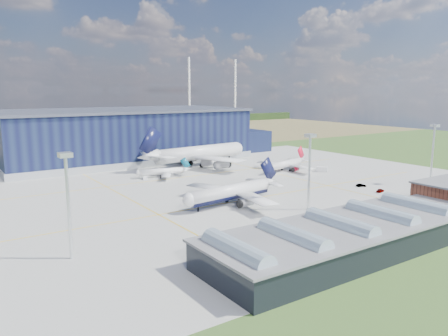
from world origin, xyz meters
TOP-DOWN VIEW (x-y plane):
  - ground at (0.00, 0.00)m, footprint 600.00×600.00m
  - apron at (0.00, 10.00)m, footprint 220.00×160.00m
  - farmland at (0.00, 220.00)m, footprint 600.00×220.00m
  - treeline at (0.00, 300.00)m, footprint 600.00×8.00m
  - hangar at (2.81, 94.80)m, footprint 145.00×62.00m
  - glass_concourse at (-6.45, -60.00)m, footprint 78.00×23.00m
  - light_mast_west at (-60.00, -30.00)m, footprint 2.60×2.60m
  - light_mast_center at (10.00, -30.00)m, footprint 2.60×2.60m
  - light_mast_east at (75.00, -30.00)m, footprint 2.60×2.60m
  - airliner_navy at (-6.36, -12.00)m, footprint 44.60×43.85m
  - airliner_red at (46.90, 21.75)m, footprint 36.85×36.39m
  - airliner_widebody at (22.39, 55.00)m, footprint 66.45×65.30m
  - airliner_regional at (-4.87, 40.00)m, footprint 28.28×27.91m
  - gse_tug_a at (-0.41, -39.46)m, footprint 3.44×4.22m
  - gse_van_a at (-10.16, -46.00)m, footprint 5.19×2.34m
  - gse_cart_a at (-12.28, 39.58)m, footprint 2.57×3.07m
  - gse_van_b at (59.77, 11.55)m, footprint 4.70×5.19m
  - gse_cart_b at (34.44, 54.61)m, footprint 3.96×3.95m
  - gse_van_c at (39.21, -46.00)m, footprint 4.89×2.68m
  - car_a at (47.56, -27.85)m, footprint 4.18×2.41m
  - car_b at (49.02, -18.37)m, footprint 3.87×2.68m

SIDE VIEW (x-z plane):
  - ground at x=0.00m, z-range 0.00..0.00m
  - farmland at x=0.00m, z-range -0.01..0.01m
  - apron at x=0.00m, z-range -0.01..0.07m
  - gse_cart_a at x=-12.28m, z-range 0.00..1.13m
  - car_b at x=49.02m, z-range 0.00..1.21m
  - car_a at x=47.56m, z-range 0.00..1.34m
  - gse_cart_b at x=34.44m, z-range 0.00..1.45m
  - gse_tug_a at x=-0.41m, z-range 0.00..1.52m
  - gse_van_b at x=59.77m, z-range 0.00..2.22m
  - gse_van_a at x=-10.16m, z-range 0.00..2.25m
  - gse_van_c at x=39.21m, z-range 0.00..2.25m
  - glass_concourse at x=-6.45m, z-range -0.61..7.99m
  - airliner_regional at x=-4.87m, z-range 0.00..7.68m
  - treeline at x=0.00m, z-range 0.00..8.00m
  - airliner_red at x=46.90m, z-range 0.00..9.86m
  - airliner_navy at x=-6.36m, z-range 0.00..13.05m
  - airliner_widebody at x=22.39m, z-range 0.00..19.66m
  - hangar at x=2.81m, z-range -1.43..24.67m
  - light_mast_west at x=-60.00m, z-range 3.93..26.93m
  - light_mast_center at x=10.00m, z-range 3.93..26.93m
  - light_mast_east at x=75.00m, z-range 3.93..26.93m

